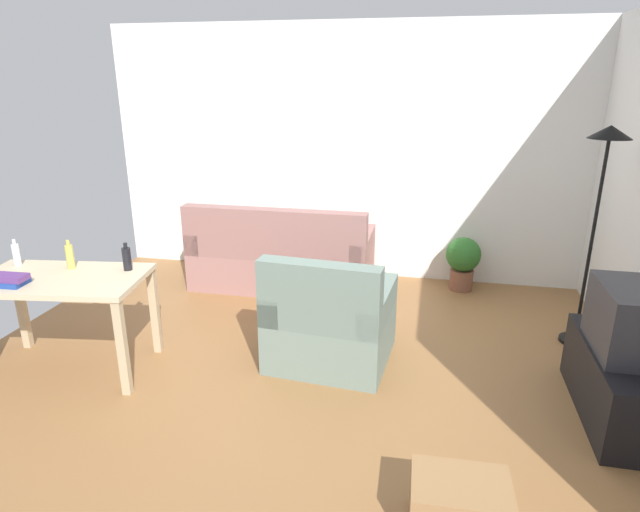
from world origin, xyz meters
TOP-DOWN VIEW (x-y plane):
  - ground_plane at (0.00, 0.00)m, footprint 5.20×4.40m
  - wall_rear at (0.00, 2.20)m, footprint 5.20×0.10m
  - couch at (-0.55, 1.59)m, footprint 1.88×0.84m
  - tv_stand at (2.25, -0.18)m, footprint 0.44×1.10m
  - tv at (2.25, -0.18)m, footprint 0.41×0.60m
  - torchiere_lamp at (2.25, 0.88)m, footprint 0.32×0.32m
  - desk at (-1.67, -0.39)m, footprint 1.28×0.86m
  - potted_plant at (1.34, 1.90)m, footprint 0.36×0.36m
  - armchair at (0.25, 0.13)m, footprint 0.97×0.91m
  - storage_box at (1.20, -1.39)m, footprint 0.49×0.35m
  - bottle_clear at (-2.15, -0.23)m, footprint 0.05×0.05m
  - bottle_squat at (-1.70, -0.21)m, footprint 0.06×0.06m
  - bottle_dark at (-1.25, -0.15)m, footprint 0.06×0.06m
  - book_stack at (-1.89, -0.61)m, footprint 0.24×0.17m

SIDE VIEW (x-z plane):
  - ground_plane at x=0.00m, z-range -0.02..0.00m
  - storage_box at x=1.20m, z-range 0.00..0.30m
  - tv_stand at x=2.25m, z-range 0.00..0.48m
  - couch at x=-0.55m, z-range -0.15..0.77m
  - armchair at x=0.25m, z-range -0.14..0.78m
  - potted_plant at x=1.34m, z-range 0.05..0.62m
  - desk at x=-1.67m, z-range 0.27..1.03m
  - tv at x=2.25m, z-range 0.48..0.92m
  - book_stack at x=-1.89m, z-range 0.76..0.84m
  - bottle_clear at x=-2.15m, z-range 0.74..0.95m
  - bottle_dark at x=-1.25m, z-range 0.74..0.96m
  - bottle_squat at x=-1.70m, z-range 0.74..0.97m
  - wall_rear at x=0.00m, z-range 0.00..2.70m
  - torchiere_lamp at x=2.25m, z-range 0.51..2.32m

